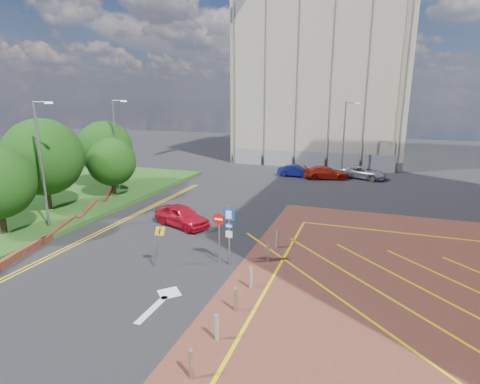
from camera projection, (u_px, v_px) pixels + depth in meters
The scene contains 18 objects.
ground at pixel (213, 271), 18.71m from camera, with size 140.00×140.00×0.00m, color black.
grass_bed at pixel (36, 204), 29.93m from camera, with size 14.00×32.00×0.30m, color #204917.
retaining_wall at pixel (58, 228), 24.27m from camera, with size 6.06×20.33×0.40m.
tree_b at pixel (43, 157), 27.21m from camera, with size 5.60×5.60×6.74m.
tree_c at pixel (112, 162), 31.40m from camera, with size 4.00×4.00×4.90m.
tree_d at pixel (105, 148), 34.94m from camera, with size 5.00×5.00×6.08m.
lamp_left_near at pixel (42, 160), 23.38m from camera, with size 1.53×0.16×8.00m.
lamp_left_far at pixel (116, 141), 33.17m from camera, with size 1.53×0.16×8.00m.
lamp_back at pixel (345, 135), 41.95m from camera, with size 1.53×0.16×8.00m.
sign_cluster at pixel (225, 229), 19.04m from camera, with size 1.17×0.12×3.20m.
warning_sign at pixel (158, 241), 18.81m from camera, with size 0.74×0.42×2.25m.
bollard_row at pixel (246, 286), 16.34m from camera, with size 0.14×11.14×0.90m.
construction_building at pixel (324, 79), 52.60m from camera, with size 21.20×19.20×22.00m, color #A39C85.
construction_fence at pixel (318, 160), 45.59m from camera, with size 21.60×0.06×2.00m, color gray.
car_red_left at pixel (182, 216), 25.16m from camera, with size 1.70×4.22×1.44m, color red.
car_blue_back at pixel (295, 171), 41.04m from camera, with size 1.32×3.79×1.25m, color navy.
car_red_back at pixel (326, 173), 39.81m from camera, with size 1.89×4.65×1.35m, color #B01F0F.
car_silver_back at pixel (363, 172), 40.02m from camera, with size 2.20×4.77×1.32m, color #A4A4AB.
Camera 1 is at (6.95, -15.75, 8.46)m, focal length 28.00 mm.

